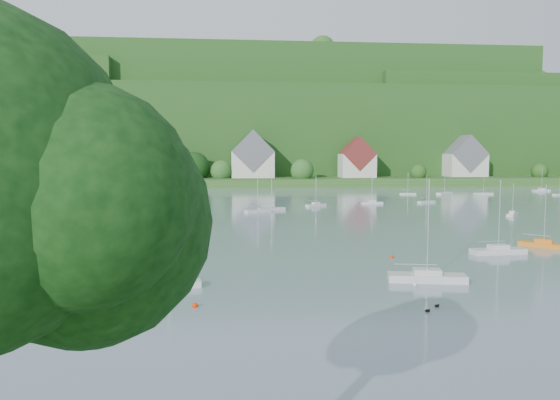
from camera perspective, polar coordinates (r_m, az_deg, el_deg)
name	(u,v)px	position (r m, az deg, el deg)	size (l,w,h in m)	color
far_shore_strip	(239,180)	(217.83, -4.37, 2.12)	(600.00, 60.00, 3.00)	#2A5620
forested_ridge	(237,133)	(286.35, -4.59, 7.05)	(620.00, 181.22, 69.89)	#183F14
village_building_0	(90,161)	(210.75, -19.47, 3.94)	(14.00, 10.40, 16.00)	silver
village_building_1	(159,163)	(208.16, -12.62, 3.88)	(12.00, 9.36, 14.00)	silver
village_building_2	(253,158)	(205.75, -2.92, 4.41)	(16.00, 11.44, 18.00)	silver
village_building_3	(357,161)	(209.43, 8.14, 4.14)	(13.00, 10.40, 15.50)	silver
village_building_4	(465,160)	(227.95, 18.98, 4.02)	(15.00, 10.40, 16.50)	silver
near_sailboat_0	(169,283)	(49.77, -11.66, -8.60)	(5.82, 2.36, 7.63)	silver
near_sailboat_1	(54,298)	(47.62, -22.76, -9.54)	(4.90, 2.24, 6.39)	navy
near_sailboat_3	(498,250)	(69.76, 22.07, -4.95)	(6.71, 2.35, 8.90)	silver
near_sailboat_4	(427,277)	(52.82, 15.27, -7.81)	(7.43, 3.37, 9.68)	silver
near_sailboat_5	(544,244)	(77.12, 26.11, -4.20)	(5.44, 5.40, 8.08)	orange
mooring_buoy_0	(195,307)	(43.48, -8.98, -11.11)	(0.48, 0.48, 0.48)	#E73000
mooring_buoy_1	(415,286)	(51.02, 14.08, -8.80)	(0.41, 0.41, 0.41)	silver
mooring_buoy_2	(392,258)	(63.71, 11.74, -6.02)	(0.42, 0.42, 0.42)	#E73000
mooring_buoy_3	(128,246)	(73.42, -15.78, -4.66)	(0.41, 0.41, 0.41)	#E73000
duck_pair	(432,308)	(43.93, 15.81, -10.94)	(1.60, 1.44, 0.28)	black
far_sailboat_cluster	(289,200)	(134.61, 0.98, -0.05)	(179.52, 68.46, 8.71)	silver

